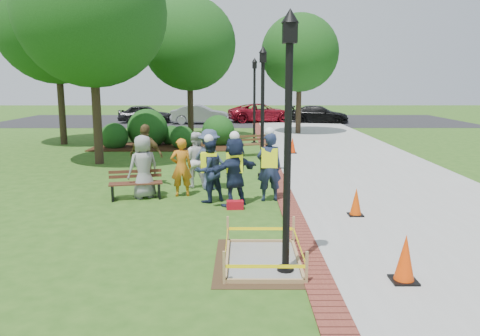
{
  "coord_description": "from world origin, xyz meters",
  "views": [
    {
      "loc": [
        0.46,
        -10.4,
        3.19
      ],
      "look_at": [
        0.5,
        1.2,
        1.0
      ],
      "focal_mm": 35.0,
      "sensor_mm": 36.0,
      "label": 1
    }
  ],
  "objects_px": {
    "cone_front": "(405,259)",
    "hivis_worker_c": "(209,168)",
    "lamp_near": "(288,125)",
    "wet_concrete_pad": "(263,249)",
    "hivis_worker_a": "(235,169)",
    "hivis_worker_b": "(269,165)",
    "bench_near": "(136,190)"
  },
  "relations": [
    {
      "from": "cone_front",
      "to": "hivis_worker_c",
      "type": "xyz_separation_m",
      "value": [
        -3.42,
        5.06,
        0.51
      ]
    },
    {
      "from": "lamp_near",
      "to": "hivis_worker_c",
      "type": "bearing_deg",
      "value": 108.51
    },
    {
      "from": "wet_concrete_pad",
      "to": "cone_front",
      "type": "distance_m",
      "value": 2.39
    },
    {
      "from": "hivis_worker_a",
      "to": "hivis_worker_b",
      "type": "relative_size",
      "value": 0.97
    },
    {
      "from": "wet_concrete_pad",
      "to": "hivis_worker_a",
      "type": "bearing_deg",
      "value": 97.95
    },
    {
      "from": "wet_concrete_pad",
      "to": "bench_near",
      "type": "height_order",
      "value": "bench_near"
    },
    {
      "from": "hivis_worker_c",
      "to": "hivis_worker_a",
      "type": "bearing_deg",
      "value": -29.51
    },
    {
      "from": "lamp_near",
      "to": "hivis_worker_b",
      "type": "distance_m",
      "value": 5.0
    },
    {
      "from": "lamp_near",
      "to": "hivis_worker_a",
      "type": "distance_m",
      "value": 4.63
    },
    {
      "from": "wet_concrete_pad",
      "to": "cone_front",
      "type": "relative_size",
      "value": 2.88
    },
    {
      "from": "lamp_near",
      "to": "hivis_worker_a",
      "type": "bearing_deg",
      "value": 101.7
    },
    {
      "from": "wet_concrete_pad",
      "to": "hivis_worker_a",
      "type": "relative_size",
      "value": 1.2
    },
    {
      "from": "wet_concrete_pad",
      "to": "lamp_near",
      "type": "height_order",
      "value": "lamp_near"
    },
    {
      "from": "wet_concrete_pad",
      "to": "lamp_near",
      "type": "distance_m",
      "value": 2.33
    },
    {
      "from": "wet_concrete_pad",
      "to": "hivis_worker_c",
      "type": "height_order",
      "value": "hivis_worker_c"
    },
    {
      "from": "hivis_worker_a",
      "to": "cone_front",
      "type": "bearing_deg",
      "value": -59.61
    },
    {
      "from": "bench_near",
      "to": "hivis_worker_b",
      "type": "height_order",
      "value": "hivis_worker_b"
    },
    {
      "from": "cone_front",
      "to": "hivis_worker_c",
      "type": "distance_m",
      "value": 6.13
    },
    {
      "from": "hivis_worker_c",
      "to": "hivis_worker_b",
      "type": "bearing_deg",
      "value": 3.82
    },
    {
      "from": "cone_front",
      "to": "hivis_worker_c",
      "type": "bearing_deg",
      "value": 124.04
    },
    {
      "from": "hivis_worker_c",
      "to": "lamp_near",
      "type": "bearing_deg",
      "value": -71.49
    },
    {
      "from": "lamp_near",
      "to": "hivis_worker_a",
      "type": "xyz_separation_m",
      "value": [
        -0.89,
        4.28,
        -1.53
      ]
    },
    {
      "from": "wet_concrete_pad",
      "to": "bench_near",
      "type": "xyz_separation_m",
      "value": [
        -3.22,
        4.5,
        0.01
      ]
    },
    {
      "from": "bench_near",
      "to": "hivis_worker_a",
      "type": "height_order",
      "value": "hivis_worker_a"
    },
    {
      "from": "lamp_near",
      "to": "hivis_worker_b",
      "type": "bearing_deg",
      "value": 89.7
    },
    {
      "from": "bench_near",
      "to": "hivis_worker_b",
      "type": "relative_size",
      "value": 0.75
    },
    {
      "from": "lamp_near",
      "to": "hivis_worker_b",
      "type": "xyz_separation_m",
      "value": [
        0.02,
        4.77,
        -1.5
      ]
    },
    {
      "from": "cone_front",
      "to": "hivis_worker_b",
      "type": "height_order",
      "value": "hivis_worker_b"
    },
    {
      "from": "hivis_worker_b",
      "to": "hivis_worker_c",
      "type": "height_order",
      "value": "hivis_worker_b"
    },
    {
      "from": "bench_near",
      "to": "hivis_worker_c",
      "type": "xyz_separation_m",
      "value": [
        2.02,
        -0.32,
        0.65
      ]
    },
    {
      "from": "cone_front",
      "to": "hivis_worker_b",
      "type": "distance_m",
      "value": 5.51
    },
    {
      "from": "hivis_worker_b",
      "to": "hivis_worker_c",
      "type": "bearing_deg",
      "value": -176.18
    }
  ]
}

